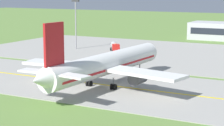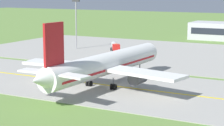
# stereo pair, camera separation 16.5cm
# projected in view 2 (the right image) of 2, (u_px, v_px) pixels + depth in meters

# --- Properties ---
(ground_plane) EXTENTS (500.00, 500.00, 0.00)m
(ground_plane) POSITION_uv_depth(u_px,v_px,m) (114.00, 87.00, 77.05)
(ground_plane) COLOR olive
(taxiway_strip) EXTENTS (240.00, 28.00, 0.10)m
(taxiway_strip) POSITION_uv_depth(u_px,v_px,m) (114.00, 86.00, 77.04)
(taxiway_strip) COLOR #9E9B93
(taxiway_strip) RESTS_ON ground
(apron_pad) EXTENTS (140.00, 52.00, 0.10)m
(apron_pad) POSITION_uv_depth(u_px,v_px,m) (224.00, 58.00, 108.93)
(apron_pad) COLOR #9E9B93
(apron_pad) RESTS_ON ground
(taxiway_centreline) EXTENTS (220.00, 0.60, 0.01)m
(taxiway_centreline) POSITION_uv_depth(u_px,v_px,m) (114.00, 86.00, 77.03)
(taxiway_centreline) COLOR yellow
(taxiway_centreline) RESTS_ON taxiway_strip
(airplane_lead) EXTENTS (32.47, 39.64, 12.70)m
(airplane_lead) POSITION_uv_depth(u_px,v_px,m) (105.00, 64.00, 76.32)
(airplane_lead) COLOR white
(airplane_lead) RESTS_ON ground
(service_truck_baggage) EXTENTS (5.08, 6.11, 2.65)m
(service_truck_baggage) POSITION_uv_depth(u_px,v_px,m) (115.00, 46.00, 119.82)
(service_truck_baggage) COLOR red
(service_truck_baggage) RESTS_ON ground
(apron_light_mast) EXTENTS (2.40, 0.50, 14.70)m
(apron_light_mast) POSITION_uv_depth(u_px,v_px,m) (76.00, 18.00, 123.61)
(apron_light_mast) COLOR gray
(apron_light_mast) RESTS_ON ground
(traffic_cone_near_edge) EXTENTS (0.44, 0.44, 0.60)m
(traffic_cone_near_edge) POSITION_uv_depth(u_px,v_px,m) (29.00, 62.00, 101.23)
(traffic_cone_near_edge) COLOR orange
(traffic_cone_near_edge) RESTS_ON ground
(traffic_cone_mid_edge) EXTENTS (0.44, 0.44, 0.60)m
(traffic_cone_mid_edge) POSITION_uv_depth(u_px,v_px,m) (35.00, 62.00, 101.87)
(traffic_cone_mid_edge) COLOR orange
(traffic_cone_mid_edge) RESTS_ON ground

